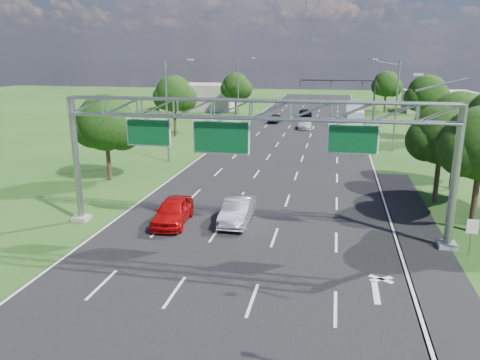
% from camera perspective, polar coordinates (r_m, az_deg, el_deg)
% --- Properties ---
extents(ground, '(220.00, 220.00, 0.00)m').
position_cam_1_polar(ground, '(45.77, 4.98, 1.64)').
color(ground, '#1D4414').
rests_on(ground, ground).
extents(road, '(18.00, 180.00, 0.02)m').
position_cam_1_polar(road, '(45.77, 4.98, 1.64)').
color(road, black).
rests_on(road, ground).
extents(road_flare, '(3.00, 30.00, 0.02)m').
position_cam_1_polar(road_flare, '(30.60, 20.73, -6.07)').
color(road_flare, black).
rests_on(road_flare, ground).
extents(sign_gantry, '(23.50, 1.00, 9.56)m').
position_cam_1_polar(sign_gantry, '(26.93, 1.50, 7.31)').
color(sign_gantry, gray).
rests_on(sign_gantry, ground).
extents(regulatory_sign, '(0.60, 0.08, 2.10)m').
position_cam_1_polar(regulatory_sign, '(27.81, 26.43, -5.47)').
color(regulatory_sign, gray).
rests_on(regulatory_sign, ground).
extents(traffic_signal, '(12.21, 0.24, 7.00)m').
position_cam_1_polar(traffic_signal, '(79.50, 13.54, 10.68)').
color(traffic_signal, black).
rests_on(traffic_signal, ground).
extents(streetlight_l_near, '(2.97, 0.22, 10.16)m').
position_cam_1_polar(streetlight_l_near, '(47.44, -8.71, 8.84)').
color(streetlight_l_near, gray).
rests_on(streetlight_l_near, ground).
extents(streetlight_l_far, '(2.97, 0.22, 10.16)m').
position_cam_1_polar(streetlight_l_far, '(81.09, -0.08, 11.45)').
color(streetlight_l_far, gray).
rests_on(streetlight_l_far, ground).
extents(streetlight_r_mid, '(2.97, 0.22, 10.16)m').
position_cam_1_polar(streetlight_r_mid, '(54.87, 18.34, 9.06)').
color(streetlight_r_mid, gray).
rests_on(streetlight_r_mid, ground).
extents(tree_verge_la, '(5.76, 4.80, 7.40)m').
position_cam_1_polar(tree_verge_la, '(41.34, -15.91, 6.42)').
color(tree_verge_la, '#2D2116').
rests_on(tree_verge_la, ground).
extents(tree_verge_lb, '(5.76, 4.80, 8.06)m').
position_cam_1_polar(tree_verge_lb, '(63.10, -7.98, 10.18)').
color(tree_verge_lb, '#2D2116').
rests_on(tree_verge_lb, ground).
extents(tree_verge_lc, '(5.76, 4.80, 7.62)m').
position_cam_1_polar(tree_verge_lc, '(86.38, -0.46, 11.26)').
color(tree_verge_lc, '#2D2116').
rests_on(tree_verge_lc, ground).
extents(tree_verge_rd, '(5.76, 4.80, 8.28)m').
position_cam_1_polar(tree_verge_rd, '(63.49, 21.88, 9.49)').
color(tree_verge_rd, '#2D2116').
rests_on(tree_verge_rd, ground).
extents(tree_verge_re, '(5.76, 4.80, 7.84)m').
position_cam_1_polar(tree_verge_re, '(92.92, 17.46, 10.98)').
color(tree_verge_re, '#2D2116').
rests_on(tree_verge_re, ground).
extents(building_left, '(14.00, 10.00, 5.00)m').
position_cam_1_polar(building_left, '(96.48, -4.83, 10.11)').
color(building_left, '#ADA491').
rests_on(building_left, ground).
extents(building_right, '(12.00, 9.00, 4.00)m').
position_cam_1_polar(building_right, '(98.51, 22.90, 8.82)').
color(building_right, '#ADA491').
rests_on(building_right, ground).
extents(red_coupe, '(2.36, 5.02, 1.66)m').
position_cam_1_polar(red_coupe, '(30.27, -8.18, -3.78)').
color(red_coupe, '#BD080A').
rests_on(red_coupe, ground).
extents(silver_sedan, '(1.74, 4.85, 1.59)m').
position_cam_1_polar(silver_sedan, '(30.21, -0.32, -3.73)').
color(silver_sedan, '#A4A7B0').
rests_on(silver_sedan, ground).
extents(car_queue_a, '(2.11, 4.75, 1.36)m').
position_cam_1_polar(car_queue_a, '(70.38, 7.91, 6.77)').
color(car_queue_a, silver).
rests_on(car_queue_a, ground).
extents(car_queue_b, '(2.64, 4.69, 1.24)m').
position_cam_1_polar(car_queue_b, '(85.19, 7.99, 8.12)').
color(car_queue_b, black).
rests_on(car_queue_b, ground).
extents(car_queue_c, '(1.94, 4.17, 1.38)m').
position_cam_1_polar(car_queue_c, '(76.22, 4.28, 7.49)').
color(car_queue_c, black).
rests_on(car_queue_c, ground).
extents(car_queue_d, '(2.06, 4.75, 1.52)m').
position_cam_1_polar(car_queue_d, '(67.41, 14.06, 6.18)').
color(car_queue_d, silver).
rests_on(car_queue_d, ground).
extents(box_truck, '(2.96, 9.05, 3.38)m').
position_cam_1_polar(box_truck, '(76.79, 13.84, 7.86)').
color(box_truck, beige).
rests_on(box_truck, ground).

